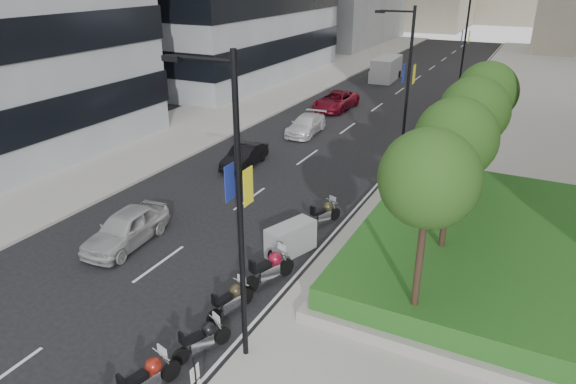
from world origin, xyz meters
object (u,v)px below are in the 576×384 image
Objects in this scene: lamp_post_0 at (235,202)px; motorcycle_2 at (203,338)px; motorcycle_4 at (270,268)px; car_a at (126,228)px; delivery_van at (386,70)px; motorcycle_1 at (147,378)px; car_c at (306,125)px; lamp_post_1 at (405,84)px; motorcycle_5 at (291,239)px; car_b at (244,156)px; motorcycle_3 at (231,300)px; lamp_post_2 at (463,43)px; motorcycle_6 at (324,213)px; car_d at (336,101)px.

motorcycle_2 is at bearing -158.30° from lamp_post_0.
motorcycle_4 is 0.53× the size of car_a.
car_a is 38.72m from delivery_van.
car_c is at bearing 29.50° from motorcycle_1.
motorcycle_4 is 0.41× the size of delivery_van.
motorcycle_1 is 24.75m from car_c.
motorcycle_2 is (-1.07, -17.43, -4.53)m from lamp_post_1.
car_a is at bearing 130.18° from motorcycle_5.
car_b is at bearing 61.54° from motorcycle_5.
lamp_post_1 reaches higher than motorcycle_4.
motorcycle_3 is (-1.35, -15.41, -4.51)m from lamp_post_1.
car_c is at bearing 31.31° from motorcycle_3.
delivery_van is (-8.43, 7.39, -3.99)m from lamp_post_2.
motorcycle_3 is at bearing 130.40° from lamp_post_0.
motorcycle_6 is (-0.09, 5.26, -0.07)m from motorcycle_4.
delivery_van is (-7.36, 42.82, 0.54)m from motorcycle_2.
lamp_post_2 is at bearing -44.23° from delivery_van.
car_a is at bearing 85.50° from motorcycle_3.
lamp_post_1 reaches higher than motorcycle_5.
motorcycle_2 is at bearing -76.17° from car_c.
motorcycle_3 is 14.08m from car_b.
motorcycle_1 is 8.90m from car_a.
motorcycle_6 is 14.08m from car_c.
lamp_post_2 is 4.44× the size of motorcycle_6.
motorcycle_5 reaches higher than motorcycle_4.
motorcycle_1 is 0.49× the size of car_c.
motorcycle_2 is at bearing -93.51° from lamp_post_1.
motorcycle_4 is 0.59× the size of car_b.
motorcycle_1 is 0.55× the size of car_b.
car_a is at bearing -92.47° from car_b.
lamp_post_2 is 31.56m from motorcycle_4.
motorcycle_5 is at bearing 27.06° from motorcycle_4.
car_c reaches higher than motorcycle_1.
lamp_post_1 is at bearing 19.68° from motorcycle_2.
motorcycle_6 is (0.20, 2.97, -0.08)m from motorcycle_5.
lamp_post_0 is 17.00m from lamp_post_1.
motorcycle_2 is at bearing -73.76° from car_d.
motorcycle_3 is 6.83m from car_a.
car_c is at bearing -82.82° from car_d.
car_d is (-7.13, 27.10, 0.17)m from motorcycle_3.
motorcycle_2 is 0.34× the size of delivery_van.
motorcycle_1 is at bearing -94.18° from lamp_post_1.
motorcycle_2 is (-1.07, -0.43, -4.53)m from lamp_post_0.
lamp_post_0 is 23.24m from car_c.
lamp_post_0 reaches higher than motorcycle_5.
car_c reaches higher than motorcycle_4.
motorcycle_2 is 7.93m from car_a.
lamp_post_1 is 18.04m from motorcycle_2.
motorcycle_3 is at bearing -65.36° from car_b.
motorcycle_5 is 2.98m from motorcycle_6.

